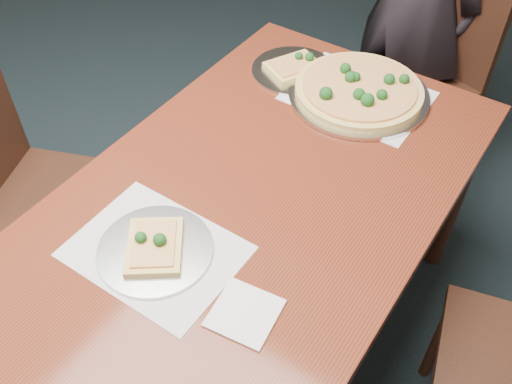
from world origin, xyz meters
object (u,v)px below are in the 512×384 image
Objects in this scene: pizza_pan at (359,90)px; slice_plate_near at (155,248)px; slice_plate_far at (294,69)px; chair_far at (427,69)px; chair_left at (22,183)px; dining_table at (256,215)px.

pizza_pan is 1.59× the size of slice_plate_near.
slice_plate_near is 1.00× the size of slice_plate_far.
chair_far is at bearing 84.06° from slice_plate_near.
chair_left reaches higher than pizza_pan.
chair_far is 1.00× the size of chair_left.
chair_left is 3.25× the size of slice_plate_near.
pizza_pan is 1.59× the size of slice_plate_far.
dining_table is 0.58m from slice_plate_far.
chair_left is at bearing -137.82° from pizza_pan.
chair_left is 2.05× the size of pizza_pan.
pizza_pan is at bearing -76.14° from chair_far.
chair_far is 3.25× the size of slice_plate_near.
pizza_pan is at bearing 86.55° from dining_table.
slice_plate_far is at bearing -59.69° from chair_left.
pizza_pan reaches higher than dining_table.
pizza_pan is (0.82, 0.74, 0.26)m from chair_left.
chair_left is 0.97m from slice_plate_far.
chair_far reaches higher than slice_plate_far.
slice_plate_far is (-0.12, 0.83, -0.00)m from slice_plate_near.
chair_far is (0.06, 1.15, -0.14)m from dining_table.
chair_far is 0.67m from pizza_pan.
chair_left reaches higher than slice_plate_far.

